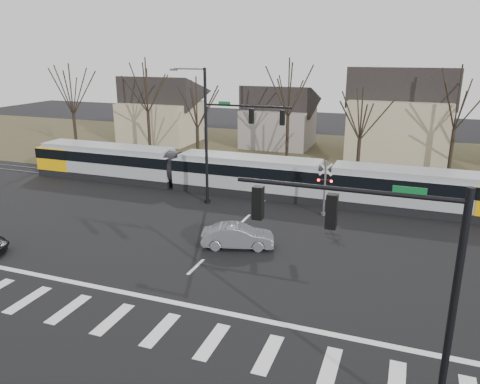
% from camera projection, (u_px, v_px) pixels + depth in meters
% --- Properties ---
extents(ground, '(140.00, 140.00, 0.00)m').
position_uv_depth(ground, '(179.00, 283.00, 23.90)').
color(ground, black).
extents(grass_verge, '(140.00, 28.00, 0.01)m').
position_uv_depth(grass_verge, '(311.00, 156.00, 52.59)').
color(grass_verge, '#38331E').
rests_on(grass_verge, ground).
extents(crosswalk, '(27.00, 2.60, 0.01)m').
position_uv_depth(crosswalk, '(136.00, 324.00, 20.31)').
color(crosswalk, silver).
rests_on(crosswalk, ground).
extents(stop_line, '(28.00, 0.35, 0.01)m').
position_uv_depth(stop_line, '(161.00, 300.00, 22.28)').
color(stop_line, silver).
rests_on(stop_line, ground).
extents(lane_dashes, '(0.18, 30.00, 0.01)m').
position_uv_depth(lane_dashes, '(270.00, 195.00, 38.24)').
color(lane_dashes, silver).
rests_on(lane_dashes, ground).
extents(rail_pair, '(90.00, 1.52, 0.06)m').
position_uv_depth(rail_pair, '(269.00, 196.00, 38.06)').
color(rail_pair, '#59595E').
rests_on(rail_pair, ground).
extents(tram, '(40.79, 3.03, 3.09)m').
position_uv_depth(tram, '(247.00, 173.00, 38.41)').
color(tram, gray).
rests_on(tram, ground).
extents(sedan, '(3.95, 5.16, 1.42)m').
position_uv_depth(sedan, '(238.00, 236.00, 28.06)').
color(sedan, slate).
rests_on(sedan, ground).
extents(signal_pole_near_right, '(6.72, 0.44, 8.00)m').
position_uv_depth(signal_pole_near_right, '(386.00, 274.00, 13.65)').
color(signal_pole_near_right, black).
rests_on(signal_pole_near_right, ground).
extents(signal_pole_far, '(9.28, 0.44, 10.20)m').
position_uv_depth(signal_pole_far, '(226.00, 131.00, 34.24)').
color(signal_pole_far, black).
rests_on(signal_pole_far, ground).
extents(rail_crossing_signal, '(1.08, 0.36, 4.00)m').
position_uv_depth(rail_crossing_signal, '(325.00, 190.00, 33.16)').
color(rail_crossing_signal, '#59595B').
rests_on(rail_crossing_signal, ground).
extents(tree_row, '(59.20, 7.20, 10.00)m').
position_uv_depth(tree_row, '(321.00, 119.00, 45.09)').
color(tree_row, black).
rests_on(tree_row, ground).
extents(house_a, '(9.72, 8.64, 8.60)m').
position_uv_depth(house_a, '(161.00, 106.00, 59.73)').
color(house_a, tan).
rests_on(house_a, ground).
extents(house_b, '(8.64, 7.56, 7.65)m').
position_uv_depth(house_b, '(279.00, 114.00, 56.68)').
color(house_b, gray).
rests_on(house_b, ground).
extents(house_c, '(10.80, 8.64, 10.10)m').
position_uv_depth(house_c, '(400.00, 111.00, 48.98)').
color(house_c, tan).
rests_on(house_c, ground).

